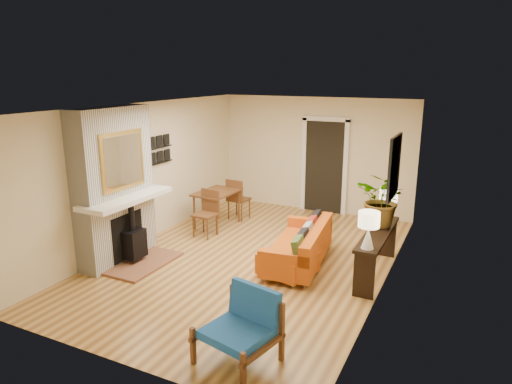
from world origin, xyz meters
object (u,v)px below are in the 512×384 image
at_px(sofa, 302,246).
at_px(houseplant, 383,200).
at_px(blue_chair, 244,323).
at_px(lamp_far, 388,200).
at_px(lamp_near, 369,226).
at_px(ottoman, 288,263).
at_px(dining_table, 220,199).
at_px(console_table, 378,241).

relative_size(sofa, houseplant, 2.21).
bearing_deg(blue_chair, sofa, 96.60).
bearing_deg(lamp_far, houseplant, -91.44).
relative_size(blue_chair, houseplant, 1.04).
bearing_deg(lamp_near, lamp_far, 90.00).
bearing_deg(houseplant, blue_chair, -105.45).
relative_size(blue_chair, lamp_far, 1.71).
height_order(sofa, ottoman, sofa).
relative_size(blue_chair, dining_table, 0.54).
bearing_deg(houseplant, sofa, -159.70).
distance_m(sofa, ottoman, 0.52).
bearing_deg(console_table, sofa, -173.72).
bearing_deg(ottoman, blue_chair, -80.60).
xyz_separation_m(sofa, houseplant, (1.18, 0.44, 0.84)).
bearing_deg(dining_table, lamp_far, -4.16).
xyz_separation_m(sofa, lamp_near, (1.19, -0.63, 0.74)).
relative_size(sofa, console_table, 1.06).
bearing_deg(sofa, blue_chair, -83.40).
bearing_deg(houseplant, ottoman, -142.72).
relative_size(ottoman, dining_table, 0.52).
bearing_deg(blue_chair, dining_table, 123.75).
distance_m(blue_chair, dining_table, 4.57).
relative_size(dining_table, console_table, 0.92).
relative_size(console_table, houseplant, 2.09).
bearing_deg(lamp_near, ottoman, 174.33).
bearing_deg(ottoman, houseplant, 37.28).
height_order(dining_table, console_table, dining_table).
relative_size(sofa, ottoman, 2.19).
distance_m(sofa, dining_table, 2.49).
bearing_deg(console_table, blue_chair, -107.21).
distance_m(sofa, blue_chair, 2.73).
relative_size(lamp_far, houseplant, 0.61).
distance_m(ottoman, houseplant, 1.82).
bearing_deg(sofa, console_table, 6.28).
distance_m(ottoman, lamp_near, 1.51).
xyz_separation_m(dining_table, console_table, (3.42, -0.95, -0.02)).
distance_m(blue_chair, houseplant, 3.35).
relative_size(sofa, dining_table, 1.15).
height_order(ottoman, lamp_far, lamp_far).
bearing_deg(ottoman, sofa, 84.13).
distance_m(ottoman, console_table, 1.44).
height_order(blue_chair, houseplant, houseplant).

